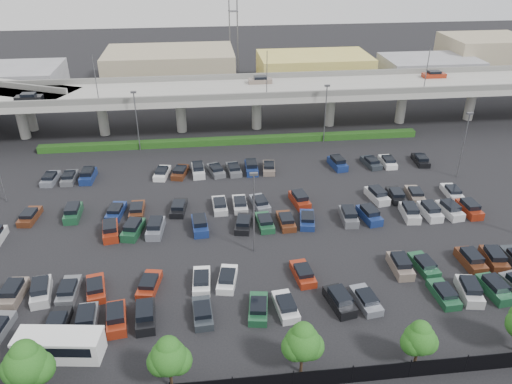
% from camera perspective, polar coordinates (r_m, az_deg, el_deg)
% --- Properties ---
extents(ground, '(280.00, 280.00, 0.00)m').
position_cam_1_polar(ground, '(65.95, -1.01, -2.80)').
color(ground, black).
extents(overpass, '(150.00, 13.00, 15.80)m').
position_cam_1_polar(overpass, '(92.45, -3.20, 11.20)').
color(overpass, '#989890').
rests_on(overpass, ground).
extents(hedge, '(66.00, 1.60, 1.10)m').
position_cam_1_polar(hedge, '(88.03, -2.64, 5.88)').
color(hedge, '#163810').
rests_on(hedge, ground).
extents(fence, '(70.00, 0.10, 2.00)m').
position_cam_1_polar(fence, '(43.85, 2.81, -20.84)').
color(fence, black).
rests_on(fence, ground).
extents(tree_row, '(65.07, 3.66, 5.94)m').
position_cam_1_polar(tree_row, '(43.02, 3.61, -16.98)').
color(tree_row, '#332316').
rests_on(tree_row, ground).
extents(shuttle_bus, '(7.86, 3.57, 2.43)m').
position_cam_1_polar(shuttle_bus, '(49.18, -21.54, -15.91)').
color(shuttle_bus, white).
rests_on(shuttle_bus, ground).
extents(parked_cars, '(62.77, 36.71, 1.67)m').
position_cam_1_polar(parked_cars, '(61.91, -0.42, -4.38)').
color(parked_cars, white).
rests_on(parked_cars, ground).
extents(light_poles, '(66.90, 48.38, 10.30)m').
position_cam_1_polar(light_poles, '(64.54, -4.88, 2.65)').
color(light_poles, '#55555A').
rests_on(light_poles, ground).
extents(distant_buildings, '(138.00, 24.00, 9.00)m').
position_cam_1_polar(distant_buildings, '(123.16, 1.93, 14.02)').
color(distant_buildings, gray).
rests_on(distant_buildings, ground).
extents(comm_tower, '(2.40, 2.40, 30.00)m').
position_cam_1_polar(comm_tower, '(131.87, -2.64, 20.21)').
color(comm_tower, '#55555A').
rests_on(comm_tower, ground).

